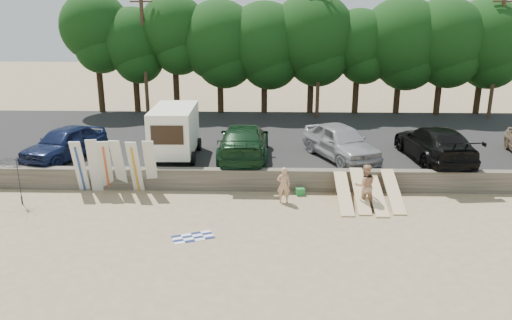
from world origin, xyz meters
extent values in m
plane|color=tan|center=(0.00, 0.00, 0.00)|extent=(120.00, 120.00, 0.00)
cube|color=#6B6356|center=(0.00, 3.00, 0.50)|extent=(44.00, 0.50, 1.00)
cube|color=#282828|center=(0.00, 10.50, 0.35)|extent=(44.00, 14.50, 0.70)
cylinder|color=#382616|center=(-13.76, 17.49, 2.77)|extent=(0.44, 0.44, 4.14)
sphere|color=#144718|center=(-13.76, 17.49, 6.82)|extent=(4.91, 4.91, 4.91)
cylinder|color=#382616|center=(-11.14, 17.60, 2.43)|extent=(0.44, 0.44, 3.46)
sphere|color=#144718|center=(-11.14, 17.60, 5.81)|extent=(4.79, 4.79, 4.79)
cylinder|color=#382616|center=(-8.19, 17.60, 2.72)|extent=(0.44, 0.44, 4.03)
sphere|color=#144718|center=(-8.19, 17.60, 6.66)|extent=(4.87, 4.87, 4.87)
cylinder|color=#382616|center=(-4.96, 17.60, 2.44)|extent=(0.44, 0.44, 3.49)
sphere|color=#144718|center=(-4.96, 17.60, 5.86)|extent=(5.74, 5.74, 5.74)
cylinder|color=#382616|center=(-1.74, 17.60, 2.41)|extent=(0.44, 0.44, 3.42)
sphere|color=#144718|center=(-1.74, 17.60, 5.75)|extent=(5.73, 5.73, 5.73)
cylinder|color=#382616|center=(1.63, 17.60, 2.57)|extent=(0.44, 0.44, 3.73)
sphere|color=#144718|center=(1.63, 17.60, 6.21)|extent=(6.05, 6.05, 6.05)
cylinder|color=#382616|center=(4.92, 17.60, 2.42)|extent=(0.44, 0.44, 3.43)
sphere|color=#144718|center=(4.92, 17.60, 5.77)|extent=(4.68, 4.68, 4.68)
cylinder|color=#382616|center=(7.93, 17.60, 2.45)|extent=(0.44, 0.44, 3.51)
sphere|color=#144718|center=(7.93, 17.60, 5.88)|extent=(6.03, 6.03, 6.03)
cylinder|color=#382616|center=(10.73, 17.19, 2.50)|extent=(0.44, 0.44, 3.59)
sphere|color=#144718|center=(10.73, 17.19, 6.01)|extent=(5.67, 5.67, 5.67)
cylinder|color=#382616|center=(13.74, 17.60, 2.46)|extent=(0.44, 0.44, 3.53)
sphere|color=#144718|center=(13.74, 17.60, 5.91)|extent=(5.77, 5.77, 5.77)
cylinder|color=#473321|center=(-10.00, 16.00, 5.20)|extent=(0.26, 0.26, 9.00)
cube|color=#473321|center=(-10.00, 16.00, 8.50)|extent=(1.50, 0.10, 0.10)
cylinder|color=#473321|center=(2.00, 16.00, 5.20)|extent=(0.26, 0.26, 9.00)
cube|color=#473321|center=(2.00, 16.00, 8.50)|extent=(1.50, 0.10, 0.10)
cylinder|color=#473321|center=(14.00, 16.00, 5.20)|extent=(0.26, 0.26, 9.00)
cube|color=#473321|center=(14.00, 16.00, 8.50)|extent=(1.50, 0.10, 0.10)
cube|color=white|center=(-6.19, 5.85, 2.18)|extent=(2.14, 4.13, 2.24)
cube|color=black|center=(-6.14, 3.79, 2.38)|extent=(1.53, 0.08, 0.92)
cylinder|color=black|center=(-7.23, 4.50, 1.04)|extent=(0.22, 0.68, 0.67)
cylinder|color=black|center=(-5.09, 4.55, 1.04)|extent=(0.22, 0.68, 0.67)
cylinder|color=black|center=(-7.29, 7.15, 1.04)|extent=(0.22, 0.68, 0.67)
cylinder|color=black|center=(-5.15, 7.20, 1.04)|extent=(0.22, 0.68, 0.67)
imported|color=#121B3F|center=(-11.74, 5.41, 1.53)|extent=(3.56, 5.27, 1.67)
imported|color=black|center=(-2.64, 5.76, 1.58)|extent=(2.50, 6.08, 1.76)
imported|color=#A1A0A5|center=(2.26, 5.82, 1.59)|extent=(3.98, 5.62, 1.78)
imported|color=black|center=(6.92, 5.62, 1.58)|extent=(3.00, 6.24, 1.75)
cube|color=silver|center=(-9.87, 2.41, 1.25)|extent=(0.51, 0.81, 2.51)
cube|color=silver|center=(-9.23, 2.47, 1.28)|extent=(0.57, 0.63, 2.56)
cube|color=silver|center=(-8.72, 2.50, 1.25)|extent=(0.63, 0.88, 2.51)
cube|color=silver|center=(-8.14, 2.56, 1.26)|extent=(0.59, 0.81, 2.52)
cube|color=silver|center=(-7.37, 2.40, 1.26)|extent=(0.55, 0.82, 2.51)
cube|color=silver|center=(-6.70, 2.59, 1.26)|extent=(0.53, 0.80, 2.51)
cube|color=beige|center=(1.84, 1.34, 0.50)|extent=(0.56, 2.87, 1.01)
cube|color=beige|center=(2.56, 1.46, 0.58)|extent=(0.56, 2.82, 1.16)
cube|color=beige|center=(3.24, 1.31, 0.43)|extent=(0.56, 2.91, 0.87)
cube|color=beige|center=(3.99, 1.54, 0.54)|extent=(0.56, 2.85, 1.08)
imported|color=tan|center=(-0.73, 1.46, 0.80)|extent=(0.59, 0.39, 1.60)
imported|color=tan|center=(2.69, 1.10, 0.93)|extent=(0.94, 0.75, 1.86)
cube|color=#258839|center=(0.05, 2.38, 0.16)|extent=(0.43, 0.37, 0.32)
cube|color=orange|center=(1.88, 2.31, 0.11)|extent=(0.32, 0.27, 0.22)
plane|color=white|center=(-4.14, -2.09, 0.01)|extent=(1.96, 1.96, 0.00)
imported|color=black|center=(-12.00, 0.91, 1.07)|extent=(3.34, 3.34, 2.15)
camera|label=1|loc=(-1.37, -18.72, 8.07)|focal=35.00mm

